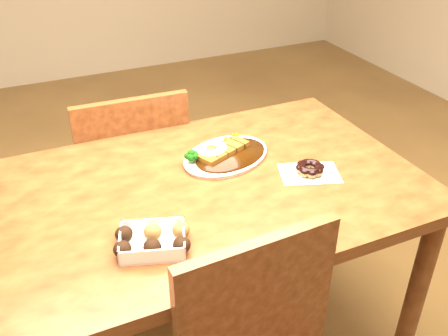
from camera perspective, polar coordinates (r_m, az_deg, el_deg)
name	(u,v)px	position (r m, az deg, el deg)	size (l,w,h in m)	color
table	(214,210)	(1.50, -1.15, -4.85)	(1.20, 0.80, 0.75)	#46210E
chair_far	(132,179)	(1.99, -10.45, -1.28)	(0.44, 0.44, 0.87)	#46210E
katsu_curry_plate	(224,154)	(1.56, 0.00, 1.59)	(0.34, 0.29, 0.06)	white
donut_box	(152,240)	(1.22, -8.18, -8.17)	(0.19, 0.16, 0.04)	white
pon_de_ring	(310,169)	(1.50, 9.80, -0.07)	(0.21, 0.17, 0.03)	silver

